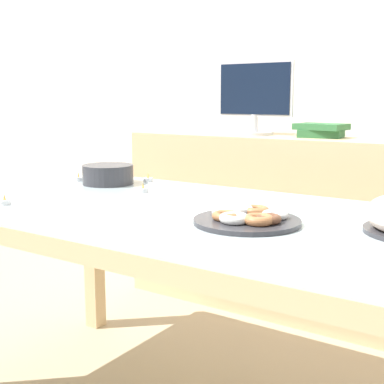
# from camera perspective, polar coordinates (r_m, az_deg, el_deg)

# --- Properties ---
(wall_back) EXTENTS (8.00, 0.10, 2.60)m
(wall_back) POSITION_cam_1_polar(r_m,az_deg,el_deg) (2.98, 15.81, 13.39)
(wall_back) COLOR white
(wall_back) RESTS_ON ground
(dining_table) EXTENTS (1.78, 0.87, 0.75)m
(dining_table) POSITION_cam_1_polar(r_m,az_deg,el_deg) (1.77, 0.21, -4.45)
(dining_table) COLOR silver
(dining_table) RESTS_ON ground
(sideboard) EXTENTS (2.02, 0.44, 0.91)m
(sideboard) POSITION_cam_1_polar(r_m,az_deg,el_deg) (2.77, 13.01, -3.78)
(sideboard) COLOR #D1B284
(sideboard) RESTS_ON ground
(computer_monitor) EXTENTS (0.42, 0.20, 0.38)m
(computer_monitor) POSITION_cam_1_polar(r_m,az_deg,el_deg) (2.84, 6.72, 9.91)
(computer_monitor) COLOR silver
(computer_monitor) RESTS_ON sideboard
(book_stack) EXTENTS (0.25, 0.19, 0.07)m
(book_stack) POSITION_cam_1_polar(r_m,az_deg,el_deg) (2.69, 13.62, 6.44)
(book_stack) COLOR #2D6638
(book_stack) RESTS_ON sideboard
(pastry_platter) EXTENTS (0.31, 0.31, 0.04)m
(pastry_platter) POSITION_cam_1_polar(r_m,az_deg,el_deg) (1.52, 5.94, -2.83)
(pastry_platter) COLOR #333338
(pastry_platter) RESTS_ON dining_table
(plate_stack) EXTENTS (0.21, 0.21, 0.08)m
(plate_stack) POSITION_cam_1_polar(r_m,az_deg,el_deg) (2.24, -8.95, 1.86)
(plate_stack) COLOR #333338
(plate_stack) RESTS_ON dining_table
(tealight_left_edge) EXTENTS (0.04, 0.04, 0.04)m
(tealight_left_edge) POSITION_cam_1_polar(r_m,az_deg,el_deg) (2.03, -5.25, 0.24)
(tealight_left_edge) COLOR silver
(tealight_left_edge) RESTS_ON dining_table
(tealight_centre) EXTENTS (0.04, 0.04, 0.04)m
(tealight_centre) POSITION_cam_1_polar(r_m,az_deg,el_deg) (2.35, -12.01, 1.41)
(tealight_centre) COLOR silver
(tealight_centre) RESTS_ON dining_table
(tealight_near_front) EXTENTS (0.04, 0.04, 0.04)m
(tealight_near_front) POSITION_cam_1_polar(r_m,az_deg,el_deg) (2.29, -4.71, 1.38)
(tealight_near_front) COLOR silver
(tealight_near_front) RESTS_ON dining_table
(tealight_near_cakes) EXTENTS (0.04, 0.04, 0.04)m
(tealight_near_cakes) POSITION_cam_1_polar(r_m,az_deg,el_deg) (1.89, -19.36, -0.99)
(tealight_near_cakes) COLOR silver
(tealight_near_cakes) RESTS_ON dining_table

